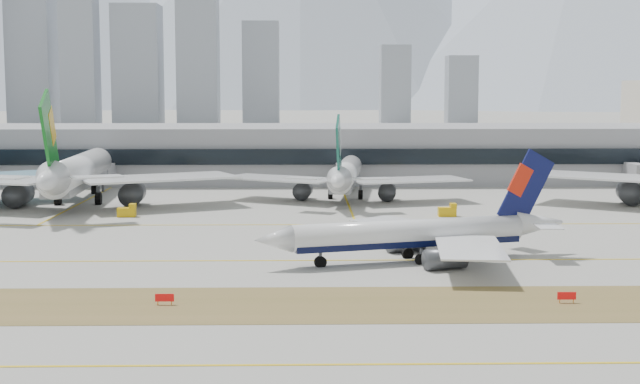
{
  "coord_description": "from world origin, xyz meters",
  "views": [
    {
      "loc": [
        2.26,
        -133.68,
        24.87
      ],
      "look_at": [
        5.3,
        18.0,
        7.5
      ],
      "focal_mm": 50.0,
      "sensor_mm": 36.0,
      "label": 1
    }
  ],
  "objects_px": {
    "terminal": "(294,153)",
    "taxiing_airliner": "(420,234)",
    "widebody_cathay": "(345,176)",
    "widebody_eva": "(76,174)"
  },
  "relations": [
    {
      "from": "taxiing_airliner",
      "to": "terminal",
      "type": "height_order",
      "value": "taxiing_airliner"
    },
    {
      "from": "widebody_eva",
      "to": "terminal",
      "type": "bearing_deg",
      "value": -43.35
    },
    {
      "from": "widebody_cathay",
      "to": "terminal",
      "type": "xyz_separation_m",
      "value": [
        -12.08,
        46.52,
        2.1
      ]
    },
    {
      "from": "taxiing_airliner",
      "to": "widebody_cathay",
      "type": "bearing_deg",
      "value": -100.28
    },
    {
      "from": "terminal",
      "to": "widebody_cathay",
      "type": "bearing_deg",
      "value": -75.45
    },
    {
      "from": "terminal",
      "to": "taxiing_airliner",
      "type": "bearing_deg",
      "value": -80.85
    },
    {
      "from": "widebody_eva",
      "to": "terminal",
      "type": "xyz_separation_m",
      "value": [
        46.67,
        55.7,
        0.73
      ]
    },
    {
      "from": "widebody_cathay",
      "to": "terminal",
      "type": "distance_m",
      "value": 48.11
    },
    {
      "from": "taxiing_airliner",
      "to": "widebody_cathay",
      "type": "distance_m",
      "value": 74.25
    },
    {
      "from": "terminal",
      "to": "widebody_eva",
      "type": "bearing_deg",
      "value": -129.96
    }
  ]
}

